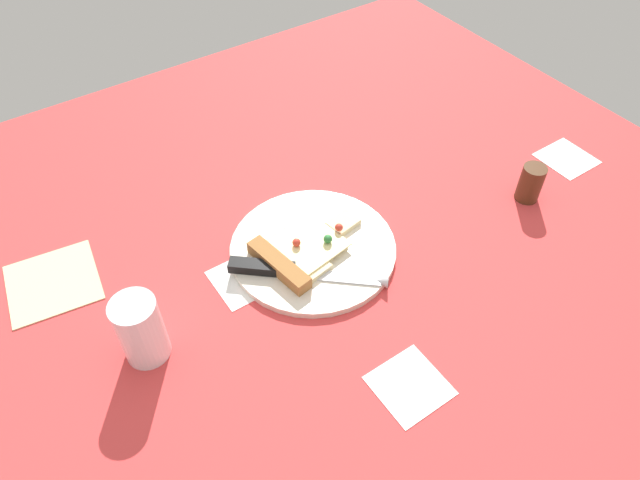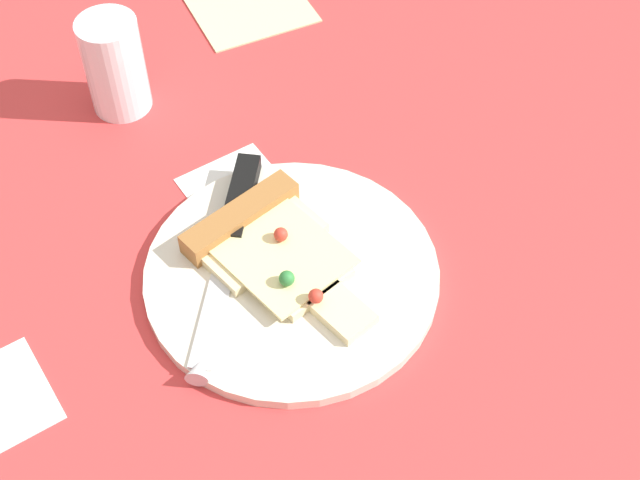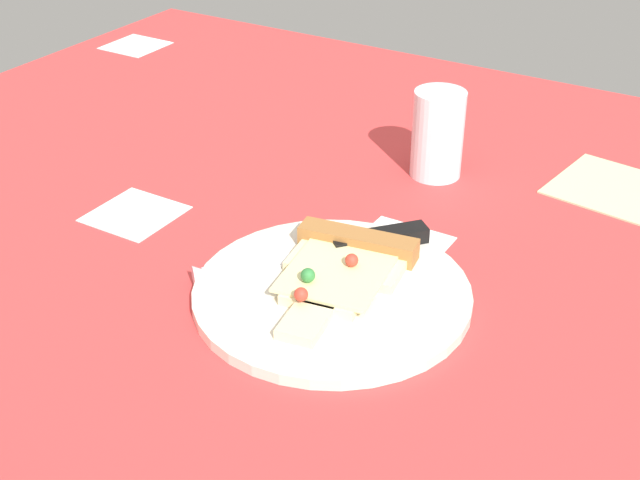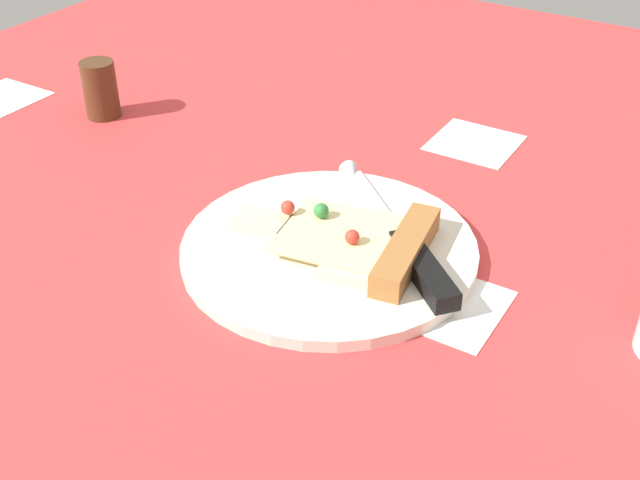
% 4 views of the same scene
% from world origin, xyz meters
% --- Properties ---
extents(ground_plane, '(1.38, 1.38, 0.03)m').
position_xyz_m(ground_plane, '(-0.00, -0.00, -0.01)').
color(ground_plane, '#D13838').
rests_on(ground_plane, ground).
extents(plate, '(0.26, 0.26, 0.01)m').
position_xyz_m(plate, '(-0.02, 0.06, 0.01)').
color(plate, silver).
rests_on(plate, ground_plane).
extents(pizza_slice, '(0.18, 0.13, 0.03)m').
position_xyz_m(pizza_slice, '(-0.05, 0.05, 0.02)').
color(pizza_slice, beige).
rests_on(pizza_slice, plate).
extents(knife, '(0.19, 0.17, 0.02)m').
position_xyz_m(knife, '(-0.08, 0.03, 0.02)').
color(knife, silver).
rests_on(knife, plate).
extents(drinking_glass, '(0.06, 0.06, 0.10)m').
position_xyz_m(drinking_glass, '(-0.31, 0.03, 0.05)').
color(drinking_glass, white).
rests_on(drinking_glass, ground_plane).
extents(napkin, '(0.15, 0.15, 0.00)m').
position_xyz_m(napkin, '(-0.38, 0.22, 0.00)').
color(napkin, beige).
rests_on(napkin, ground_plane).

